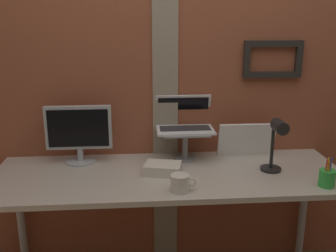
{
  "coord_description": "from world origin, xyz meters",
  "views": [
    {
      "loc": [
        -0.29,
        -1.99,
        1.65
      ],
      "look_at": [
        -0.12,
        0.18,
        1.03
      ],
      "focal_mm": 42.33,
      "sensor_mm": 36.0,
      "label": 1
    }
  ],
  "objects_px": {
    "pen_cup": "(327,178)",
    "laptop": "(184,120)",
    "whiteboard_panel": "(247,140)",
    "desk_lamp": "(276,140)",
    "monitor": "(79,131)",
    "coffee_mug": "(180,183)"
  },
  "relations": [
    {
      "from": "monitor",
      "to": "laptop",
      "type": "xyz_separation_m",
      "value": [
        0.64,
        0.06,
        0.04
      ]
    },
    {
      "from": "whiteboard_panel",
      "to": "desk_lamp",
      "type": "relative_size",
      "value": 1.11
    },
    {
      "from": "pen_cup",
      "to": "desk_lamp",
      "type": "bearing_deg",
      "value": 139.82
    },
    {
      "from": "laptop",
      "to": "desk_lamp",
      "type": "distance_m",
      "value": 0.58
    },
    {
      "from": "whiteboard_panel",
      "to": "pen_cup",
      "type": "xyz_separation_m",
      "value": [
        0.3,
        -0.49,
        -0.06
      ]
    },
    {
      "from": "laptop",
      "to": "desk_lamp",
      "type": "bearing_deg",
      "value": -35.45
    },
    {
      "from": "monitor",
      "to": "desk_lamp",
      "type": "xyz_separation_m",
      "value": [
        1.11,
        -0.27,
        0.0
      ]
    },
    {
      "from": "whiteboard_panel",
      "to": "coffee_mug",
      "type": "xyz_separation_m",
      "value": [
        -0.47,
        -0.48,
        -0.06
      ]
    },
    {
      "from": "pen_cup",
      "to": "coffee_mug",
      "type": "distance_m",
      "value": 0.77
    },
    {
      "from": "laptop",
      "to": "coffee_mug",
      "type": "xyz_separation_m",
      "value": [
        -0.08,
        -0.52,
        -0.19
      ]
    },
    {
      "from": "desk_lamp",
      "to": "pen_cup",
      "type": "relative_size",
      "value": 1.98
    },
    {
      "from": "monitor",
      "to": "whiteboard_panel",
      "type": "distance_m",
      "value": 1.04
    },
    {
      "from": "whiteboard_panel",
      "to": "desk_lamp",
      "type": "height_order",
      "value": "desk_lamp"
    },
    {
      "from": "coffee_mug",
      "to": "whiteboard_panel",
      "type": "bearing_deg",
      "value": 45.72
    },
    {
      "from": "whiteboard_panel",
      "to": "desk_lamp",
      "type": "distance_m",
      "value": 0.32
    },
    {
      "from": "monitor",
      "to": "laptop",
      "type": "distance_m",
      "value": 0.65
    },
    {
      "from": "desk_lamp",
      "to": "coffee_mug",
      "type": "relative_size",
      "value": 2.44
    },
    {
      "from": "whiteboard_panel",
      "to": "coffee_mug",
      "type": "bearing_deg",
      "value": -134.28
    },
    {
      "from": "laptop",
      "to": "pen_cup",
      "type": "distance_m",
      "value": 0.88
    },
    {
      "from": "pen_cup",
      "to": "laptop",
      "type": "bearing_deg",
      "value": 142.99
    },
    {
      "from": "monitor",
      "to": "coffee_mug",
      "type": "relative_size",
      "value": 2.95
    },
    {
      "from": "monitor",
      "to": "laptop",
      "type": "height_order",
      "value": "laptop"
    }
  ]
}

